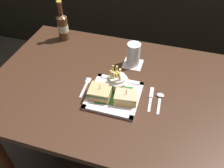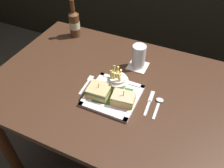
# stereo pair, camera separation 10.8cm
# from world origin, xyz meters

# --- Properties ---
(ground_plane) EXTENTS (6.00, 6.00, 0.00)m
(ground_plane) POSITION_xyz_m (0.00, 0.00, 0.00)
(ground_plane) COLOR #3C382C
(dining_table) EXTENTS (1.18, 0.83, 0.76)m
(dining_table) POSITION_xyz_m (0.00, 0.00, 0.63)
(dining_table) COLOR #3F2619
(dining_table) RESTS_ON ground_plane
(square_plate) EXTENTS (0.23, 0.23, 0.02)m
(square_plate) POSITION_xyz_m (0.04, -0.07, 0.77)
(square_plate) COLOR white
(square_plate) RESTS_ON dining_table
(sandwich_half_left) EXTENTS (0.10, 0.09, 0.07)m
(sandwich_half_left) POSITION_xyz_m (-0.02, -0.10, 0.79)
(sandwich_half_left) COLOR tan
(sandwich_half_left) RESTS_ON square_plate
(sandwich_half_right) EXTENTS (0.11, 0.08, 0.07)m
(sandwich_half_right) POSITION_xyz_m (0.10, -0.10, 0.79)
(sandwich_half_right) COLOR #D9B981
(sandwich_half_right) RESTS_ON square_plate
(fries_cup) EXTENTS (0.10, 0.10, 0.11)m
(fries_cup) POSITION_xyz_m (0.04, -0.01, 0.82)
(fries_cup) COLOR white
(fries_cup) RESTS_ON square_plate
(beer_bottle) EXTENTS (0.06, 0.06, 0.24)m
(beer_bottle) POSITION_xyz_m (-0.39, 0.31, 0.85)
(beer_bottle) COLOR brown
(beer_bottle) RESTS_ON dining_table
(drink_coaster) EXTENTS (0.10, 0.10, 0.00)m
(drink_coaster) POSITION_xyz_m (0.07, 0.18, 0.76)
(drink_coaster) COLOR silver
(drink_coaster) RESTS_ON dining_table
(water_glass) EXTENTS (0.07, 0.07, 0.12)m
(water_glass) POSITION_xyz_m (0.07, 0.18, 0.82)
(water_glass) COLOR silver
(water_glass) RESTS_ON dining_table
(fork) EXTENTS (0.03, 0.14, 0.00)m
(fork) POSITION_xyz_m (-0.11, -0.05, 0.76)
(fork) COLOR silver
(fork) RESTS_ON dining_table
(knife) EXTENTS (0.03, 0.16, 0.00)m
(knife) POSITION_xyz_m (0.21, -0.03, 0.76)
(knife) COLOR silver
(knife) RESTS_ON dining_table
(spoon) EXTENTS (0.04, 0.13, 0.01)m
(spoon) POSITION_xyz_m (0.25, -0.03, 0.77)
(spoon) COLOR silver
(spoon) RESTS_ON dining_table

